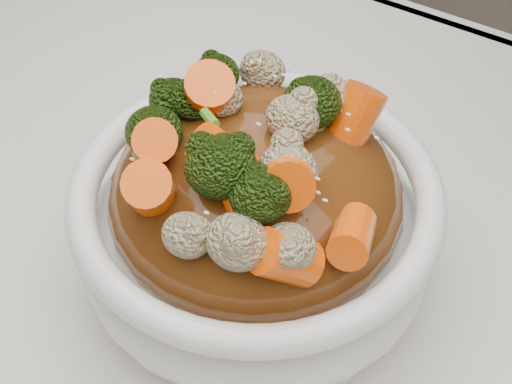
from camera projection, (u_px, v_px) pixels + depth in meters
The scene contains 8 objects.
tablecloth at pixel (242, 309), 0.52m from camera, with size 1.20×0.80×0.04m, color silver.
bowl at pixel (256, 228), 0.48m from camera, with size 0.24×0.24×0.09m, color white, non-canonical shape.
sauce_base at pixel (256, 196), 0.46m from camera, with size 0.19×0.19×0.10m, color #50290D.
carrots at pixel (256, 114), 0.41m from camera, with size 0.19×0.19×0.06m, color #FF5708, non-canonical shape.
broccoli at pixel (256, 115), 0.41m from camera, with size 0.19×0.19×0.05m, color black, non-canonical shape.
cauliflower at pixel (256, 118), 0.41m from camera, with size 0.19×0.19×0.04m, color tan, non-canonical shape.
scallions at pixel (256, 112), 0.41m from camera, with size 0.14×0.14×0.02m, color #3C8B20, non-canonical shape.
sesame_seeds at pixel (256, 112), 0.41m from camera, with size 0.17×0.17×0.01m, color beige, non-canonical shape.
Camera 1 is at (0.17, -0.24, 1.17)m, focal length 50.00 mm.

